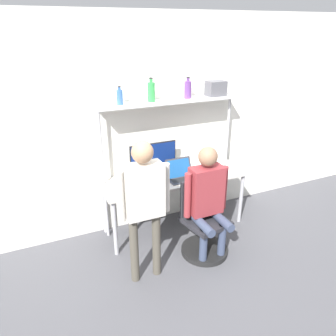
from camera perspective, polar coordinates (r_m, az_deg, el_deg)
name	(u,v)px	position (r m, az deg, el deg)	size (l,w,h in m)	color
ground_plane	(185,239)	(4.31, 3.02, -12.32)	(12.00, 12.00, 0.00)	#4C4C51
wall_back	(164,124)	(4.28, -0.76, 7.60)	(8.00, 0.06, 2.70)	silver
desk	(175,182)	(4.22, 1.15, -2.42)	(1.89, 0.63, 0.75)	beige
shelf_unit	(169,119)	(4.08, 0.25, 8.61)	(1.79, 0.28, 1.70)	silver
monitor	(153,158)	(4.14, -2.57, 1.76)	(0.61, 0.23, 0.43)	black
laptop	(180,173)	(4.11, 2.14, -0.92)	(0.34, 0.26, 0.25)	#333338
cell_phone	(203,176)	(4.19, 6.11, -1.48)	(0.07, 0.15, 0.01)	#264C8C
office_chair	(203,231)	(3.99, 6.12, -10.90)	(0.56, 0.56, 0.91)	black
person_seated	(208,195)	(3.69, 6.93, -4.69)	(0.54, 0.47, 1.34)	#38425B
person_standing	(144,197)	(3.22, -4.23, -5.03)	(0.55, 0.21, 1.56)	#4C473D
bottle_green	(151,92)	(3.92, -2.94, 13.15)	(0.09, 0.09, 0.28)	#2D8C3F
bottle_purple	(188,89)	(4.11, 3.46, 13.52)	(0.09, 0.09, 0.26)	#593372
bottle_blue	(120,97)	(3.81, -8.40, 12.16)	(0.07, 0.07, 0.21)	#335999
storage_box	(216,88)	(4.31, 8.31, 13.56)	(0.24, 0.18, 0.19)	#4C4C51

